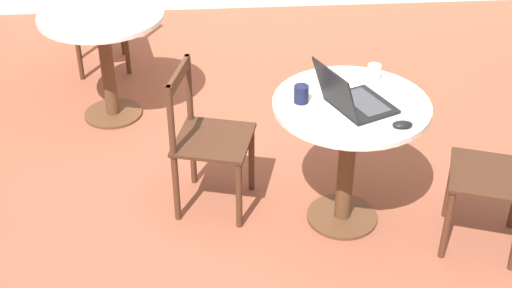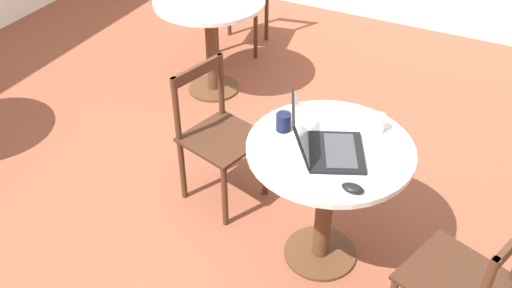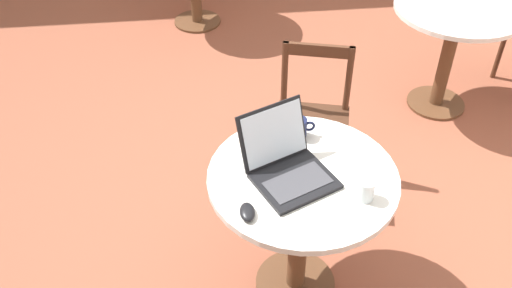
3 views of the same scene
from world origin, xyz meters
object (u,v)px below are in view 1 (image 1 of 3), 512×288
at_px(chair_near_front, 499,177).
at_px(mouse, 402,125).
at_px(laptop, 353,100).
at_px(cafe_table_near, 349,131).
at_px(chair_near_back, 206,140).
at_px(mug, 301,94).
at_px(chair_mid_right, 97,12).
at_px(drinking_glass, 374,73).
at_px(cafe_table_mid, 104,38).

bearing_deg(chair_near_front, mouse, 89.21).
bearing_deg(mouse, laptop, 47.23).
relative_size(cafe_table_near, laptop, 1.85).
relative_size(chair_near_back, mouse, 8.54).
height_order(chair_near_back, mug, chair_near_back).
height_order(chair_mid_right, laptop, laptop).
relative_size(mug, drinking_glass, 1.23).
xyz_separation_m(laptop, mouse, (-0.19, -0.21, -0.04)).
height_order(cafe_table_mid, chair_mid_right, chair_mid_right).
relative_size(cafe_table_near, mug, 7.13).
xyz_separation_m(cafe_table_near, drinking_glass, (0.22, -0.16, 0.22)).
bearing_deg(chair_mid_right, cafe_table_near, -142.81).
bearing_deg(mug, cafe_table_mid, 43.16).
bearing_deg(drinking_glass, chair_near_back, 91.24).
distance_m(cafe_table_near, cafe_table_mid, 1.87).
xyz_separation_m(cafe_table_mid, chair_near_front, (-1.51, -2.14, -0.15)).
relative_size(chair_near_back, chair_mid_right, 1.00).
bearing_deg(laptop, chair_near_front, -104.92).
distance_m(cafe_table_near, chair_mid_right, 2.57).
bearing_deg(cafe_table_near, laptop, 172.10).
height_order(cafe_table_near, mouse, mouse).
relative_size(cafe_table_near, mouse, 8.12).
distance_m(chair_near_back, laptop, 0.87).
bearing_deg(mouse, cafe_table_near, 37.67).
height_order(chair_near_back, mouse, chair_near_back).
xyz_separation_m(chair_near_back, chair_near_front, (-0.47, -1.49, 0.00)).
bearing_deg(cafe_table_near, chair_mid_right, 37.19).
xyz_separation_m(cafe_table_near, mug, (0.03, 0.26, 0.22)).
relative_size(chair_near_back, mug, 7.50).
xyz_separation_m(cafe_table_near, cafe_table_mid, (1.24, 1.40, 0.00)).
relative_size(chair_near_front, mouse, 8.54).
distance_m(cafe_table_near, laptop, 0.23).
xyz_separation_m(cafe_table_mid, drinking_glass, (-1.02, -1.56, 0.22)).
relative_size(chair_near_front, drinking_glass, 9.24).
height_order(chair_mid_right, mug, chair_mid_right).
bearing_deg(chair_mid_right, chair_near_front, -135.25).
bearing_deg(mug, chair_mid_right, 32.63).
bearing_deg(drinking_glass, laptop, 149.69).
relative_size(cafe_table_mid, mug, 7.13).
xyz_separation_m(cafe_table_mid, laptop, (-1.31, -1.39, 0.22)).
xyz_separation_m(cafe_table_mid, chair_near_back, (-1.04, -0.65, -0.15)).
distance_m(cafe_table_mid, chair_near_back, 1.24).
distance_m(chair_near_front, mug, 1.10).
height_order(chair_near_front, chair_mid_right, same).
distance_m(cafe_table_near, chair_near_back, 0.79).
xyz_separation_m(chair_near_front, mouse, (0.01, 0.54, 0.34)).
xyz_separation_m(chair_near_back, mug, (-0.18, -0.49, 0.37)).
bearing_deg(laptop, mug, 70.14).
relative_size(cafe_table_mid, laptop, 1.85).
bearing_deg(cafe_table_near, chair_near_front, -109.69).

